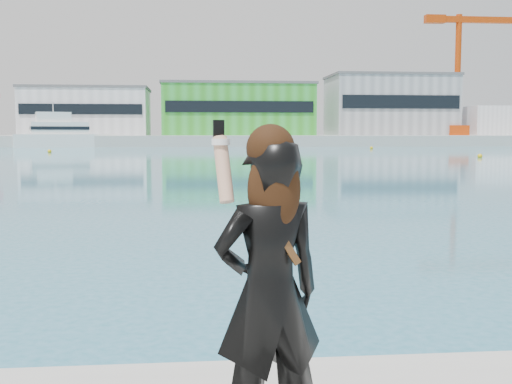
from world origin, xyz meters
TOP-DOWN VIEW (x-y plane):
  - far_quay at (0.00, 130.00)m, footprint 320.00×40.00m
  - warehouse_white at (-22.00, 127.98)m, footprint 24.48×15.35m
  - warehouse_green at (8.00, 127.98)m, footprint 30.60×16.36m
  - warehouse_grey_right at (40.00, 127.98)m, footprint 25.50×15.35m
  - ancillary_shed at (62.00, 126.00)m, footprint 12.00×10.00m
  - dock_crane at (53.20, 122.00)m, footprint 23.00×4.00m
  - flagpole_right at (22.09, 121.00)m, footprint 1.28×0.16m
  - motor_yacht at (-23.64, 110.72)m, footprint 17.65×9.63m
  - buoy_near at (27.76, 58.55)m, footprint 0.50×0.50m
  - buoy_far at (-19.23, 80.00)m, footprint 0.50×0.50m
  - buoy_extra at (26.56, 93.88)m, footprint 0.50×0.50m
  - woman at (-0.74, -0.32)m, footprint 0.69×0.55m

SIDE VIEW (x-z plane):
  - buoy_near at x=27.76m, z-range -0.25..0.25m
  - buoy_far at x=-19.23m, z-range -0.25..0.25m
  - buoy_extra at x=26.56m, z-range -0.25..0.25m
  - far_quay at x=0.00m, z-range 0.00..2.00m
  - woman at x=-0.74m, z-range 0.81..2.58m
  - motor_yacht at x=-23.64m, z-range -1.74..6.20m
  - ancillary_shed at x=62.00m, z-range 2.00..8.00m
  - flagpole_right at x=22.09m, z-range 2.54..10.54m
  - warehouse_white at x=-22.00m, z-range 2.01..11.51m
  - warehouse_green at x=8.00m, z-range 2.01..12.51m
  - warehouse_grey_right at x=40.00m, z-range 2.01..14.51m
  - dock_crane at x=53.20m, z-range 3.07..27.07m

